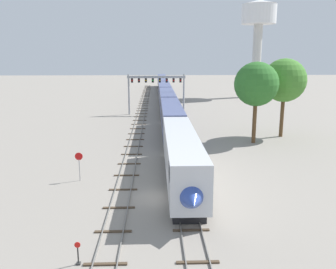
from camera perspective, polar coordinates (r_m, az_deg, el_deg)
The scene contains 10 objects.
ground_plane at distance 31.39m, azimuth -1.06°, elevation -10.16°, with size 400.00×400.00×0.00m, color gray.
track_main at distance 89.80m, azimuth -0.45°, elevation 4.83°, with size 2.60×200.00×0.16m.
track_near at distance 70.07m, azimuth -4.50°, elevation 2.60°, with size 2.60×160.00×0.16m.
passenger_train at distance 85.94m, azimuth -0.39°, elevation 6.19°, with size 3.04×125.40×4.80m.
signal_gantry at distance 74.53m, azimuth -1.89°, elevation 8.02°, with size 12.10×0.49×8.42m.
water_tower at distance 110.76m, azimuth 14.36°, elevation 17.26°, with size 10.08×10.08×27.73m.
switch_stand at distance 22.80m, azimuth -14.24°, elevation -18.45°, with size 0.36×0.24×1.46m.
stop_sign at distance 35.99m, azimuth -14.09°, elevation -4.38°, with size 0.76×0.08×2.88m.
trackside_tree_left at distance 55.97m, azimuth 18.20°, elevation 8.23°, with size 6.43×6.43×11.77m.
trackside_tree_mid at distance 50.84m, azimuth 14.01°, elevation 7.82°, with size 6.11×6.11×11.35m.
Camera 1 is at (-0.46, -28.96, 12.11)m, focal length 37.95 mm.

